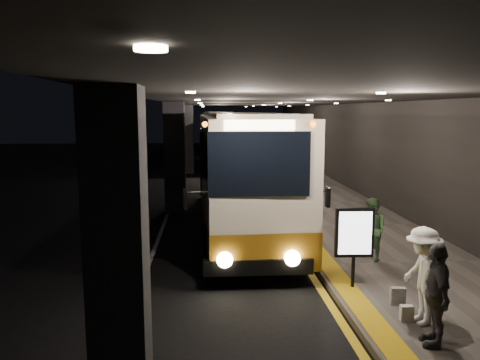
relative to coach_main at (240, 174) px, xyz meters
name	(u,v)px	position (x,y,z in m)	size (l,w,h in m)	color
ground	(215,238)	(-0.92, -1.61, -1.86)	(90.00, 90.00, 0.00)	black
lane_line_white	(170,207)	(-2.72, 3.39, -1.85)	(0.12, 50.00, 0.01)	silver
kerb_stripe_yellow	(268,206)	(1.43, 3.39, -1.85)	(0.18, 50.00, 0.01)	gold
sidewalk	(323,204)	(3.83, 3.39, -1.78)	(4.50, 50.00, 0.15)	#514C44
tactile_strip	(279,202)	(1.93, 3.39, -1.70)	(0.50, 50.00, 0.01)	gold
terminal_wall	(376,136)	(6.08, 3.39, 1.14)	(0.10, 50.00, 6.00)	black
support_columns	(175,158)	(-2.42, 2.39, 0.34)	(0.80, 24.80, 4.40)	black
canopy	(272,97)	(1.58, 3.39, 2.74)	(9.00, 50.00, 0.40)	black
coach_main	(240,174)	(0.00, 0.00, 0.00)	(2.92, 12.49, 3.87)	beige
coach_second	(222,142)	(-0.03, 18.21, -0.08)	(2.89, 11.86, 3.70)	beige
coach_third	(217,133)	(-0.11, 30.83, 0.00)	(3.01, 12.38, 3.86)	beige
passenger_boarding	(302,210)	(1.88, -1.70, -0.96)	(0.54, 0.36, 1.49)	pink
passenger_waiting_green	(372,230)	(3.15, -4.56, -0.88)	(0.80, 0.50, 1.66)	#46703E
passenger_waiting_white	(423,276)	(2.80, -8.21, -0.80)	(1.18, 0.55, 1.82)	white
passenger_waiting_grey	(436,294)	(2.65, -9.01, -0.83)	(1.03, 0.53, 1.76)	#49484D
bag_polka	(398,296)	(2.70, -7.38, -1.53)	(0.30, 0.13, 0.36)	black
bag_plain	(407,313)	(2.57, -8.12, -1.56)	(0.24, 0.14, 0.30)	beige
info_sign	(354,234)	(2.08, -6.39, -0.49)	(0.86, 0.15, 1.81)	black
stanchion_post	(311,223)	(1.94, -2.75, -1.11)	(0.05, 0.05, 1.18)	black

